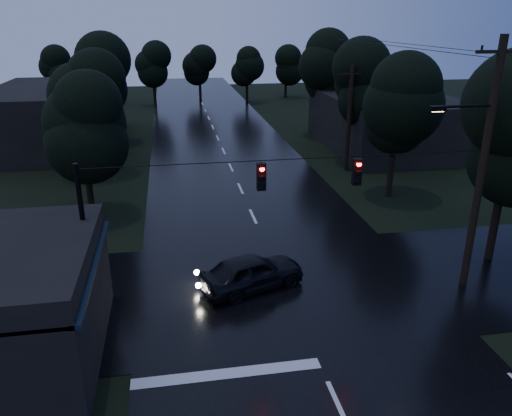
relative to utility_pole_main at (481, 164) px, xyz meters
name	(u,v)px	position (x,y,z in m)	size (l,w,h in m)	color
main_road	(231,168)	(-7.41, 19.00, -5.26)	(12.00, 120.00, 0.02)	black
cross_street	(285,287)	(-7.41, 1.00, -5.26)	(60.00, 9.00, 0.02)	black
building_far_right	(387,122)	(6.59, 23.00, -3.06)	(10.00, 14.00, 4.40)	black
building_far_left	(57,116)	(-21.41, 29.00, -2.76)	(10.00, 16.00, 5.00)	black
utility_pole_main	(481,164)	(0.00, 0.00, 0.00)	(3.50, 0.30, 10.00)	black
utility_pole_far	(349,118)	(0.89, 17.00, -1.38)	(2.00, 0.30, 7.50)	black
anchor_pole_left	(86,245)	(-14.91, 0.00, -2.26)	(0.18, 0.18, 6.00)	black
span_signals	(309,173)	(-6.85, -0.01, -0.01)	(15.00, 0.37, 1.12)	black
tree_corner_near	(512,132)	(2.59, 2.00, 0.74)	(4.48, 4.48, 9.44)	black
tree_left_a	(81,123)	(-16.41, 11.00, -0.02)	(3.92, 3.92, 8.26)	black
tree_left_b	(89,95)	(-17.01, 19.00, 0.36)	(4.20, 4.20, 8.85)	black
tree_left_c	(97,74)	(-17.61, 29.00, 0.74)	(4.48, 4.48, 9.44)	black
tree_right_a	(397,107)	(1.59, 11.00, 0.36)	(4.20, 4.20, 8.85)	black
tree_right_b	(359,83)	(2.19, 19.00, 0.74)	(4.48, 4.48, 9.44)	black
tree_right_c	(326,66)	(2.79, 29.00, 1.11)	(4.76, 4.76, 10.03)	black
car	(252,272)	(-8.77, 1.18, -4.51)	(1.77, 4.40, 1.50)	black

